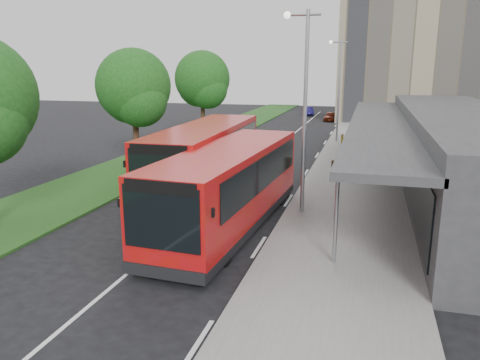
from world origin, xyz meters
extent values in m
plane|color=black|center=(0.00, 0.00, 0.00)|extent=(120.00, 120.00, 0.00)
cube|color=gray|center=(6.00, 20.00, 0.07)|extent=(5.00, 80.00, 0.15)
cube|color=#194516|center=(-7.00, 20.00, 0.05)|extent=(5.00, 80.00, 0.10)
cube|color=silver|center=(0.00, 15.00, 0.01)|extent=(0.12, 70.00, 0.01)
cube|color=silver|center=(3.30, -8.00, 0.01)|extent=(0.12, 2.00, 0.01)
cube|color=silver|center=(3.30, -2.00, 0.01)|extent=(0.12, 2.00, 0.01)
cube|color=silver|center=(3.30, 4.00, 0.01)|extent=(0.12, 2.00, 0.01)
cube|color=silver|center=(3.30, 10.00, 0.01)|extent=(0.12, 2.00, 0.01)
cube|color=silver|center=(3.30, 16.00, 0.01)|extent=(0.12, 2.00, 0.01)
cube|color=silver|center=(3.30, 22.00, 0.01)|extent=(0.12, 2.00, 0.01)
cube|color=silver|center=(3.30, 28.00, 0.01)|extent=(0.12, 2.00, 0.01)
cube|color=silver|center=(3.30, 34.00, 0.01)|extent=(0.12, 2.00, 0.01)
cube|color=silver|center=(3.30, 40.00, 0.01)|extent=(0.12, 2.00, 0.01)
cube|color=silver|center=(3.30, 46.00, 0.01)|extent=(0.12, 2.00, 0.01)
cube|color=tan|center=(14.00, 42.00, 9.00)|extent=(22.00, 12.00, 18.00)
cube|color=#2F2F32|center=(11.00, 8.00, 2.00)|extent=(5.00, 26.00, 4.00)
cube|color=black|center=(8.48, 8.00, 1.60)|extent=(0.06, 24.00, 2.20)
cube|color=#2F2F32|center=(7.20, 8.00, 3.30)|extent=(2.80, 26.00, 0.25)
cylinder|color=gray|center=(5.90, -3.00, 1.65)|extent=(0.12, 0.12, 3.30)
cylinder|color=gray|center=(5.90, 19.00, 1.65)|extent=(0.12, 0.12, 3.30)
cylinder|color=#362015|center=(-7.00, 9.00, 1.75)|extent=(0.36, 0.36, 3.50)
sphere|color=#134914|center=(-7.00, 9.00, 4.93)|extent=(4.45, 4.45, 4.45)
sphere|color=#134914|center=(-6.40, 8.60, 4.14)|extent=(3.18, 3.18, 3.18)
sphere|color=#134914|center=(-7.50, 9.50, 4.37)|extent=(3.50, 3.50, 3.50)
cylinder|color=#362015|center=(-7.00, 21.00, 1.82)|extent=(0.36, 0.36, 3.63)
sphere|color=#134914|center=(-7.00, 21.00, 5.12)|extent=(4.62, 4.62, 4.62)
sphere|color=#134914|center=(-6.40, 20.60, 4.29)|extent=(3.30, 3.30, 3.30)
sphere|color=#134914|center=(-7.50, 21.50, 4.54)|extent=(3.63, 3.63, 3.63)
cylinder|color=gray|center=(4.20, 2.00, 4.15)|extent=(0.16, 0.16, 8.00)
cylinder|color=gray|center=(4.00, 2.00, 7.95)|extent=(1.40, 0.10, 0.10)
sphere|color=silver|center=(3.40, 2.00, 7.95)|extent=(0.28, 0.28, 0.28)
cylinder|color=gray|center=(4.20, 22.00, 4.15)|extent=(0.16, 0.16, 8.00)
cylinder|color=gray|center=(4.00, 22.00, 7.95)|extent=(1.40, 0.10, 0.10)
sphere|color=silver|center=(3.40, 22.00, 7.95)|extent=(0.28, 0.28, 0.28)
cube|color=#AD0916|center=(1.73, -0.22, 1.72)|extent=(3.22, 10.92, 2.72)
cube|color=black|center=(1.73, -0.22, 0.39)|extent=(3.24, 10.94, 0.31)
cube|color=black|center=(1.40, -5.62, 2.00)|extent=(2.31, 0.19, 1.80)
cube|color=black|center=(2.06, 5.18, 2.16)|extent=(2.26, 0.19, 1.33)
cube|color=black|center=(0.45, 0.16, 2.21)|extent=(0.61, 9.23, 1.23)
cube|color=black|center=(3.05, 0.01, 2.21)|extent=(0.61, 9.23, 1.23)
cube|color=black|center=(1.40, -5.63, 0.41)|extent=(2.57, 0.24, 0.36)
cube|color=black|center=(1.40, -5.63, 2.88)|extent=(2.15, 0.17, 0.36)
cube|color=black|center=(-0.02, -5.31, 2.26)|extent=(0.08, 0.08, 0.26)
cube|color=black|center=(2.85, -5.49, 2.26)|extent=(0.08, 0.08, 0.26)
cylinder|color=black|center=(0.44, -3.64, 0.46)|extent=(0.36, 0.94, 0.92)
cylinder|color=black|center=(2.59, -3.77, 0.46)|extent=(0.36, 0.94, 0.92)
cylinder|color=black|center=(0.87, 3.33, 0.46)|extent=(0.36, 0.94, 0.92)
cylinder|color=black|center=(3.02, 3.20, 0.46)|extent=(0.36, 0.94, 0.92)
cube|color=#AD0916|center=(-0.95, 4.64, 1.82)|extent=(3.07, 11.47, 2.88)
cube|color=black|center=(-0.95, 4.64, 0.41)|extent=(3.10, 11.50, 0.33)
cube|color=black|center=(-0.77, -1.08, 2.12)|extent=(2.44, 0.13, 1.90)
cube|color=black|center=(-1.13, 10.35, 2.28)|extent=(2.39, 0.13, 1.41)
cube|color=black|center=(-2.34, 4.92, 2.33)|extent=(0.36, 9.76, 1.30)
cube|color=black|center=(0.41, 5.01, 2.33)|extent=(0.36, 9.76, 1.30)
cube|color=black|center=(-0.77, -1.09, 0.43)|extent=(2.71, 0.17, 0.38)
cube|color=black|center=(-0.77, -1.09, 3.04)|extent=(2.28, 0.11, 0.38)
cube|color=black|center=(-2.30, -0.89, 2.39)|extent=(0.08, 0.08, 0.27)
cube|color=black|center=(0.74, -0.79, 2.39)|extent=(0.08, 0.08, 0.27)
cylinder|color=black|center=(-1.97, 0.91, 0.49)|extent=(0.36, 0.99, 0.98)
cylinder|color=black|center=(0.30, 0.99, 0.49)|extent=(0.36, 0.99, 0.98)
cylinder|color=black|center=(-2.21, 8.29, 0.49)|extent=(0.36, 0.99, 0.98)
cylinder|color=black|center=(0.07, 8.36, 0.49)|extent=(0.36, 0.99, 0.98)
cylinder|color=#372816|center=(5.00, 9.50, 0.54)|extent=(0.47, 0.47, 0.78)
cylinder|color=#F0B60C|center=(4.84, 18.55, 0.67)|extent=(0.17, 0.17, 1.03)
imported|color=#621E0E|center=(2.38, 38.39, 0.54)|extent=(1.59, 3.31, 1.09)
imported|color=navy|center=(-0.97, 44.33, 0.53)|extent=(1.79, 3.41, 1.07)
camera|label=1|loc=(6.67, -16.69, 5.98)|focal=35.00mm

